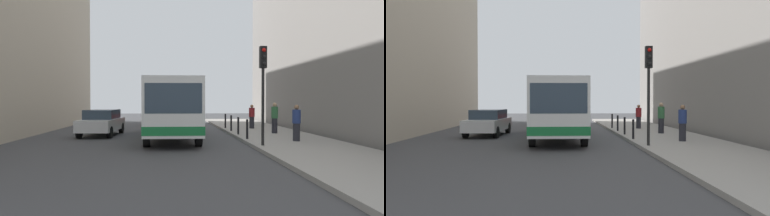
# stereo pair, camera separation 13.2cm
# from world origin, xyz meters

# --- Properties ---
(ground_plane) EXTENTS (80.00, 80.00, 0.00)m
(ground_plane) POSITION_xyz_m (0.00, 0.00, 0.00)
(ground_plane) COLOR #424244
(sidewalk) EXTENTS (4.40, 40.00, 0.15)m
(sidewalk) POSITION_xyz_m (5.40, 0.00, 0.07)
(sidewalk) COLOR #9E9991
(sidewalk) RESTS_ON ground
(building_right) EXTENTS (7.00, 32.00, 13.34)m
(building_right) POSITION_xyz_m (11.50, 4.00, 6.67)
(building_right) COLOR gray
(building_right) RESTS_ON ground
(bus) EXTENTS (2.64, 11.05, 3.00)m
(bus) POSITION_xyz_m (-0.22, 3.07, 1.73)
(bus) COLOR white
(bus) RESTS_ON ground
(car_beside_bus) EXTENTS (2.13, 4.52, 1.48)m
(car_beside_bus) POSITION_xyz_m (-4.17, 4.45, 0.78)
(car_beside_bus) COLOR silver
(car_beside_bus) RESTS_ON ground
(car_behind_bus) EXTENTS (1.91, 4.43, 1.48)m
(car_behind_bus) POSITION_xyz_m (-0.87, 12.98, 0.78)
(car_behind_bus) COLOR maroon
(car_behind_bus) RESTS_ON ground
(traffic_light) EXTENTS (0.28, 0.33, 4.10)m
(traffic_light) POSITION_xyz_m (3.55, -1.95, 3.01)
(traffic_light) COLOR black
(traffic_light) RESTS_ON sidewalk
(bollard_near) EXTENTS (0.11, 0.11, 0.95)m
(bollard_near) POSITION_xyz_m (3.45, 0.72, 0.62)
(bollard_near) COLOR black
(bollard_near) RESTS_ON sidewalk
(bollard_mid) EXTENTS (0.11, 0.11, 0.95)m
(bollard_mid) POSITION_xyz_m (3.45, 3.09, 0.62)
(bollard_mid) COLOR black
(bollard_mid) RESTS_ON sidewalk
(bollard_far) EXTENTS (0.11, 0.11, 0.95)m
(bollard_far) POSITION_xyz_m (3.45, 5.47, 0.62)
(bollard_far) COLOR black
(bollard_far) RESTS_ON sidewalk
(bollard_farthest) EXTENTS (0.11, 0.11, 0.95)m
(bollard_farthest) POSITION_xyz_m (3.45, 7.84, 0.62)
(bollard_farthest) COLOR black
(bollard_farthest) RESTS_ON sidewalk
(pedestrian_near_signal) EXTENTS (0.38, 0.38, 1.67)m
(pedestrian_near_signal) POSITION_xyz_m (5.50, -0.41, 0.98)
(pedestrian_near_signal) COLOR #26262D
(pedestrian_near_signal) RESTS_ON sidewalk
(pedestrian_mid_sidewalk) EXTENTS (0.38, 0.38, 1.74)m
(pedestrian_mid_sidewalk) POSITION_xyz_m (5.64, 3.70, 1.02)
(pedestrian_mid_sidewalk) COLOR #26262D
(pedestrian_mid_sidewalk) RESTS_ON sidewalk
(pedestrian_far_sidewalk) EXTENTS (0.38, 0.38, 1.58)m
(pedestrian_far_sidewalk) POSITION_xyz_m (5.14, 7.37, 0.93)
(pedestrian_far_sidewalk) COLOR #26262D
(pedestrian_far_sidewalk) RESTS_ON sidewalk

